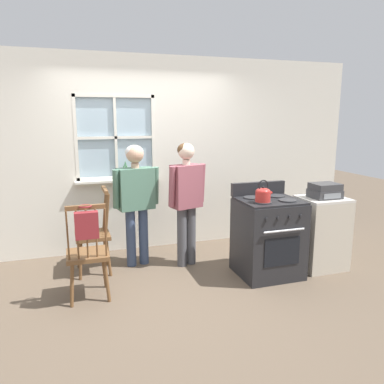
# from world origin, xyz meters

# --- Properties ---
(ground_plane) EXTENTS (16.00, 16.00, 0.00)m
(ground_plane) POSITION_xyz_m (0.00, 0.00, 0.00)
(ground_plane) COLOR brown
(wall_back) EXTENTS (6.40, 0.16, 2.70)m
(wall_back) POSITION_xyz_m (0.02, 1.40, 1.34)
(wall_back) COLOR silver
(wall_back) RESTS_ON ground_plane
(chair_by_window) EXTENTS (0.42, 0.41, 1.04)m
(chair_by_window) POSITION_xyz_m (-0.87, 0.01, 0.47)
(chair_by_window) COLOR brown
(chair_by_window) RESTS_ON ground_plane
(chair_near_wall) EXTENTS (0.42, 0.43, 1.04)m
(chair_near_wall) POSITION_xyz_m (-0.77, 0.68, 0.47)
(chair_near_wall) COLOR brown
(chair_near_wall) RESTS_ON ground_plane
(person_elderly_left) EXTENTS (0.60, 0.29, 1.53)m
(person_elderly_left) POSITION_xyz_m (-0.24, 0.76, 0.95)
(person_elderly_left) COLOR #384766
(person_elderly_left) RESTS_ON ground_plane
(person_teen_center) EXTENTS (0.53, 0.31, 1.56)m
(person_teen_center) POSITION_xyz_m (0.36, 0.56, 0.94)
(person_teen_center) COLOR #4C4C51
(person_teen_center) RESTS_ON ground_plane
(stove) EXTENTS (0.71, 0.68, 1.08)m
(stove) POSITION_xyz_m (1.20, -0.02, 0.47)
(stove) COLOR #232326
(stove) RESTS_ON ground_plane
(kettle) EXTENTS (0.21, 0.17, 0.25)m
(kettle) POSITION_xyz_m (1.04, -0.15, 1.02)
(kettle) COLOR red
(kettle) RESTS_ON stove
(potted_plant) EXTENTS (0.12, 0.12, 0.26)m
(potted_plant) POSITION_xyz_m (-0.29, 1.31, 1.12)
(potted_plant) COLOR #935B3D
(potted_plant) RESTS_ON wall_back
(handbag) EXTENTS (0.22, 0.19, 0.31)m
(handbag) POSITION_xyz_m (-0.87, -0.23, 0.87)
(handbag) COLOR maroon
(handbag) RESTS_ON chair_by_window
(side_counter) EXTENTS (0.55, 0.50, 0.90)m
(side_counter) POSITION_xyz_m (1.94, -0.03, 0.45)
(side_counter) COLOR beige
(side_counter) RESTS_ON ground_plane
(stereo) EXTENTS (0.34, 0.29, 0.18)m
(stereo) POSITION_xyz_m (1.94, -0.05, 0.99)
(stereo) COLOR #38383A
(stereo) RESTS_ON side_counter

